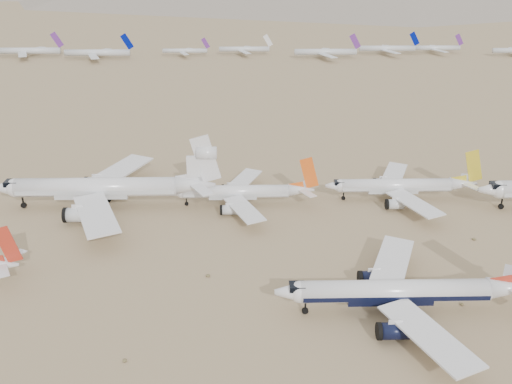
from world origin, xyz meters
TOP-DOWN VIEW (x-y plane):
  - ground at (0.00, 0.00)m, footprint 7000.00×7000.00m
  - main_airliner at (11.31, -0.65)m, footprint 52.19×50.98m
  - row2_gold_tail at (25.72, 57.50)m, footprint 44.49×43.51m
  - row2_orange_tail at (-22.42, 54.49)m, footprint 41.84×40.93m
  - row2_white_trijet at (-61.12, 53.92)m, footprint 62.35×60.93m
  - distant_storage_row at (-26.94, 308.36)m, footprint 504.08×56.88m

SIDE VIEW (x-z plane):
  - ground at x=0.00m, z-range 0.00..0.00m
  - row2_orange_tail at x=-22.42m, z-range -3.27..11.65m
  - distant_storage_row at x=-26.94m, z-range -3.23..12.05m
  - row2_gold_tail at x=25.72m, z-range -3.49..12.35m
  - main_airliner at x=11.31m, z-range -4.15..14.27m
  - row2_white_trijet at x=-61.12m, z-range -4.65..17.44m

